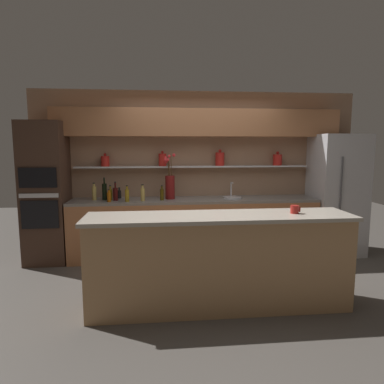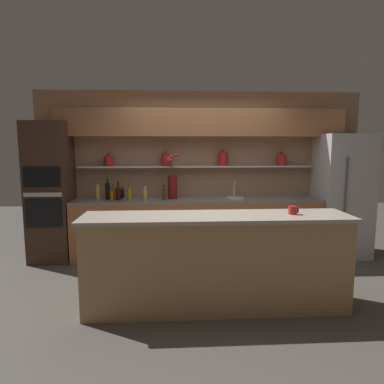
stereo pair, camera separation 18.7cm
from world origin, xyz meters
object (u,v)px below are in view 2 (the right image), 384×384
(bottle_oil_3, at_px, (164,194))
(bottle_sauce_8, at_px, (123,193))
(bottle_wine_0, at_px, (118,193))
(bottle_oil_1, at_px, (129,195))
(oven_tower, at_px, (51,192))
(bottle_wine_2, at_px, (108,191))
(sink_fixture, at_px, (235,197))
(coffee_mug, at_px, (293,210))
(bottle_spirit_4, at_px, (145,194))
(refrigerator, at_px, (342,195))
(flower_vase, at_px, (172,185))
(bottle_spirit_6, at_px, (98,192))
(bottle_sauce_5, at_px, (111,196))
(bottle_oil_7, at_px, (113,194))

(bottle_oil_3, relative_size, bottle_sauce_8, 1.33)
(bottle_wine_0, xyz_separation_m, bottle_oil_1, (0.18, -0.12, -0.01))
(bottle_sauce_8, bearing_deg, bottle_oil_3, -22.17)
(oven_tower, bearing_deg, bottle_wine_2, 2.46)
(sink_fixture, xyz_separation_m, coffee_mug, (0.29, -1.77, 0.12))
(bottle_oil_1, relative_size, bottle_spirit_4, 0.98)
(refrigerator, distance_m, bottle_sauce_8, 3.47)
(refrigerator, height_order, flower_vase, refrigerator)
(oven_tower, bearing_deg, flower_vase, 0.97)
(refrigerator, xyz_separation_m, bottle_spirit_4, (-3.09, -0.09, 0.07))
(refrigerator, xyz_separation_m, bottle_spirit_6, (-3.83, 0.07, 0.07))
(bottle_sauce_8, bearing_deg, bottle_sauce_5, -108.95)
(bottle_spirit_4, bearing_deg, bottle_wine_0, 168.95)
(bottle_spirit_6, height_order, bottle_oil_7, bottle_spirit_6)
(flower_vase, xyz_separation_m, bottle_oil_7, (-0.90, -0.05, -0.13))
(refrigerator, bearing_deg, flower_vase, 178.56)
(bottle_oil_1, xyz_separation_m, bottle_spirit_4, (0.23, 0.04, 0.01))
(bottle_sauce_5, height_order, bottle_oil_7, bottle_oil_7)
(oven_tower, relative_size, bottle_spirit_6, 7.91)
(bottle_oil_7, height_order, coffee_mug, bottle_oil_7)
(bottle_oil_3, relative_size, bottle_spirit_6, 0.87)
(bottle_oil_7, bearing_deg, coffee_mug, -38.65)
(oven_tower, bearing_deg, sink_fixture, 0.25)
(refrigerator, distance_m, bottle_wine_2, 3.68)
(bottle_wine_0, distance_m, bottle_oil_7, 0.08)
(bottle_wine_2, bearing_deg, bottle_sauce_8, 33.52)
(bottle_spirit_4, height_order, coffee_mug, bottle_spirit_4)
(bottle_spirit_6, bearing_deg, bottle_sauce_8, 20.91)
(bottle_wine_2, bearing_deg, bottle_sauce_5, -65.54)
(coffee_mug, bearing_deg, bottle_spirit_4, 135.98)
(bottle_wine_0, relative_size, bottle_spirit_6, 1.08)
(refrigerator, distance_m, oven_tower, 4.52)
(bottle_wine_2, relative_size, bottle_spirit_4, 1.37)
(refrigerator, xyz_separation_m, oven_tower, (-4.52, 0.04, 0.09))
(refrigerator, xyz_separation_m, bottle_wine_2, (-3.67, 0.07, 0.09))
(bottle_spirit_6, bearing_deg, coffee_mug, -36.51)
(sink_fixture, distance_m, bottle_sauce_8, 1.78)
(sink_fixture, height_order, bottle_sauce_8, sink_fixture)
(bottle_oil_1, height_order, bottle_sauce_8, bottle_oil_1)
(bottle_spirit_4, relative_size, bottle_oil_7, 1.08)
(bottle_oil_1, bearing_deg, coffee_mug, -39.70)
(oven_tower, relative_size, flower_vase, 2.98)
(bottle_oil_1, height_order, coffee_mug, bottle_oil_1)
(bottle_sauce_5, bearing_deg, bottle_sauce_8, 71.05)
(oven_tower, distance_m, bottle_sauce_5, 0.95)
(flower_vase, relative_size, bottle_spirit_6, 2.66)
(coffee_mug, bearing_deg, bottle_sauce_5, 143.79)
(refrigerator, height_order, bottle_wine_0, refrigerator)
(coffee_mug, bearing_deg, bottle_wine_2, 141.65)
(refrigerator, bearing_deg, bottle_spirit_6, 178.92)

